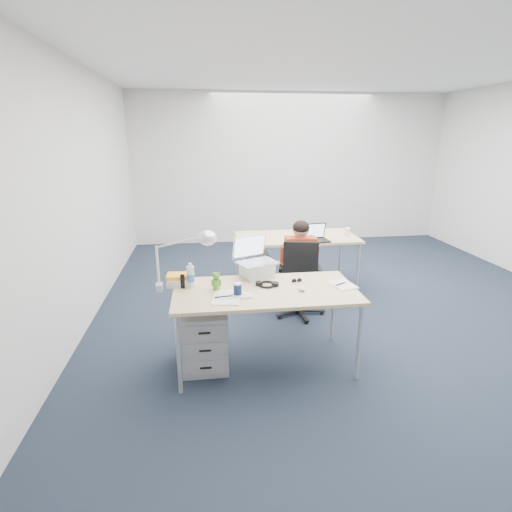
# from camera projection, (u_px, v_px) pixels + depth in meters

# --- Properties ---
(floor) EXTENTS (7.00, 7.00, 0.00)m
(floor) POSITION_uv_depth(u_px,v_px,m) (351.00, 313.00, 4.74)
(floor) COLOR black
(floor) RESTS_ON ground
(room) EXTENTS (6.02, 7.02, 2.80)m
(room) POSITION_uv_depth(u_px,v_px,m) (362.00, 166.00, 4.24)
(room) COLOR beige
(room) RESTS_ON ground
(desk_near) EXTENTS (1.60, 0.80, 0.73)m
(desk_near) POSITION_uv_depth(u_px,v_px,m) (265.00, 294.00, 3.50)
(desk_near) COLOR tan
(desk_near) RESTS_ON ground
(desk_far) EXTENTS (1.60, 0.80, 0.73)m
(desk_far) POSITION_uv_depth(u_px,v_px,m) (296.00, 240.00, 5.34)
(desk_far) COLOR tan
(desk_far) RESTS_ON ground
(office_chair) EXTENTS (0.70, 0.70, 0.93)m
(office_chair) POSITION_uv_depth(u_px,v_px,m) (299.00, 294.00, 4.62)
(office_chair) COLOR black
(office_chair) RESTS_ON ground
(seated_person) EXTENTS (0.36, 0.63, 1.11)m
(seated_person) POSITION_uv_depth(u_px,v_px,m) (298.00, 265.00, 4.69)
(seated_person) COLOR #C33C1B
(seated_person) RESTS_ON ground
(drawer_pedestal_near) EXTENTS (0.40, 0.50, 0.55)m
(drawer_pedestal_near) POSITION_uv_depth(u_px,v_px,m) (205.00, 337.00, 3.61)
(drawer_pedestal_near) COLOR #9EA1A3
(drawer_pedestal_near) RESTS_ON ground
(drawer_pedestal_far) EXTENTS (0.40, 0.50, 0.55)m
(drawer_pedestal_far) POSITION_uv_depth(u_px,v_px,m) (252.00, 271.00, 5.34)
(drawer_pedestal_far) COLOR #9EA1A3
(drawer_pedestal_far) RESTS_ON ground
(silver_laptop) EXTENTS (0.43, 0.39, 0.38)m
(silver_laptop) POSITION_uv_depth(u_px,v_px,m) (257.00, 258.00, 3.77)
(silver_laptop) COLOR silver
(silver_laptop) RESTS_ON desk_near
(wireless_keyboard) EXTENTS (0.30, 0.13, 0.01)m
(wireless_keyboard) POSITION_uv_depth(u_px,v_px,m) (234.00, 296.00, 3.33)
(wireless_keyboard) COLOR white
(wireless_keyboard) RESTS_ON desk_near
(computer_mouse) EXTENTS (0.06, 0.10, 0.04)m
(computer_mouse) POSITION_uv_depth(u_px,v_px,m) (302.00, 288.00, 3.47)
(computer_mouse) COLOR white
(computer_mouse) RESTS_ON desk_near
(headphones) EXTENTS (0.25, 0.21, 0.03)m
(headphones) POSITION_uv_depth(u_px,v_px,m) (267.00, 284.00, 3.58)
(headphones) COLOR black
(headphones) RESTS_ON desk_near
(can_koozie) EXTENTS (0.07, 0.07, 0.11)m
(can_koozie) POSITION_uv_depth(u_px,v_px,m) (238.00, 289.00, 3.34)
(can_koozie) COLOR #162346
(can_koozie) RESTS_ON desk_near
(water_bottle) EXTENTS (0.07, 0.07, 0.22)m
(water_bottle) POSITION_uv_depth(u_px,v_px,m) (191.00, 275.00, 3.52)
(water_bottle) COLOR silver
(water_bottle) RESTS_ON desk_near
(bear_figurine) EXTENTS (0.10, 0.08, 0.17)m
(bear_figurine) POSITION_uv_depth(u_px,v_px,m) (216.00, 281.00, 3.46)
(bear_figurine) COLOR #357D21
(bear_figurine) RESTS_ON desk_near
(book_stack) EXTENTS (0.27, 0.24, 0.10)m
(book_stack) POSITION_uv_depth(u_px,v_px,m) (179.00, 280.00, 3.58)
(book_stack) COLOR silver
(book_stack) RESTS_ON desk_near
(cordless_phone) EXTENTS (0.04, 0.03, 0.13)m
(cordless_phone) POSITION_uv_depth(u_px,v_px,m) (183.00, 281.00, 3.50)
(cordless_phone) COLOR black
(cordless_phone) RESTS_ON desk_near
(papers_left) EXTENTS (0.27, 0.35, 0.01)m
(papers_left) POSITION_uv_depth(u_px,v_px,m) (226.00, 298.00, 3.30)
(papers_left) COLOR #FFE493
(papers_left) RESTS_ON desk_near
(papers_right) EXTENTS (0.23, 0.29, 0.01)m
(papers_right) POSITION_uv_depth(u_px,v_px,m) (342.00, 285.00, 3.59)
(papers_right) COLOR #FFE493
(papers_right) RESTS_ON desk_near
(sunglasses) EXTENTS (0.11, 0.06, 0.02)m
(sunglasses) POSITION_uv_depth(u_px,v_px,m) (297.00, 281.00, 3.67)
(sunglasses) COLOR black
(sunglasses) RESTS_ON desk_near
(desk_lamp) EXTENTS (0.49, 0.20, 0.55)m
(desk_lamp) POSITION_uv_depth(u_px,v_px,m) (177.00, 260.00, 3.40)
(desk_lamp) COLOR silver
(desk_lamp) RESTS_ON desk_near
(dark_laptop) EXTENTS (0.35, 0.34, 0.23)m
(dark_laptop) POSITION_uv_depth(u_px,v_px,m) (317.00, 233.00, 5.04)
(dark_laptop) COLOR black
(dark_laptop) RESTS_ON desk_far
(far_cup) EXTENTS (0.10, 0.10, 0.11)m
(far_cup) POSITION_uv_depth(u_px,v_px,m) (347.00, 232.00, 5.34)
(far_cup) COLOR white
(far_cup) RESTS_ON desk_far
(far_papers) EXTENTS (0.26, 0.31, 0.01)m
(far_papers) POSITION_uv_depth(u_px,v_px,m) (255.00, 238.00, 5.24)
(far_papers) COLOR white
(far_papers) RESTS_ON desk_far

